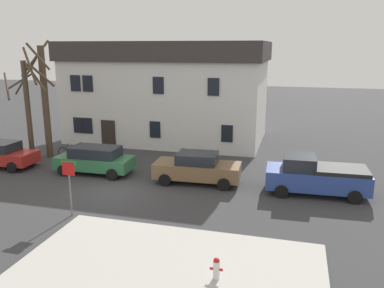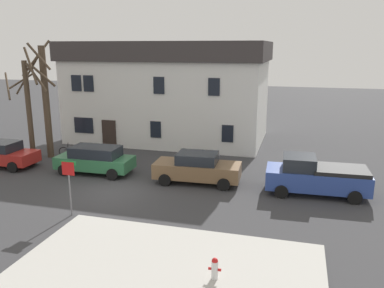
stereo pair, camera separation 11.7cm
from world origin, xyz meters
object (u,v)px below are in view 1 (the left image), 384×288
(building_main, at_px, (168,91))
(bicycle_leaning, at_px, (70,152))
(tree_bare_mid, at_px, (44,97))
(street_sign_pole, at_px, (69,178))
(pickup_truck_blue, at_px, (316,176))
(car_green_wagon, at_px, (95,159))
(car_brown_sedan, at_px, (197,168))
(car_red_sedan, at_px, (1,154))
(tree_bare_near, at_px, (27,107))
(fire_hydrant, at_px, (216,268))

(building_main, distance_m, bicycle_leaning, 9.46)
(tree_bare_mid, bearing_deg, street_sign_pole, -50.22)
(pickup_truck_blue, distance_m, bicycle_leaning, 16.36)
(tree_bare_mid, relative_size, pickup_truck_blue, 1.52)
(car_green_wagon, relative_size, car_brown_sedan, 0.95)
(street_sign_pole, bearing_deg, pickup_truck_blue, 28.11)
(tree_bare_mid, height_order, car_red_sedan, tree_bare_mid)
(building_main, bearing_deg, pickup_truck_blue, -41.77)
(street_sign_pole, bearing_deg, bicycle_leaning, 122.11)
(tree_bare_near, bearing_deg, car_green_wagon, -18.42)
(street_sign_pole, distance_m, bicycle_leaning, 10.19)
(tree_bare_mid, xyz_separation_m, street_sign_pole, (6.81, -8.18, -2.37))
(building_main, relative_size, car_brown_sedan, 3.22)
(tree_bare_mid, relative_size, street_sign_pole, 3.09)
(tree_bare_near, xyz_separation_m, car_red_sedan, (-0.47, -2.29, -2.72))
(tree_bare_near, distance_m, pickup_truck_blue, 18.95)
(building_main, distance_m, car_red_sedan, 13.35)
(pickup_truck_blue, bearing_deg, tree_bare_mid, 172.09)
(tree_bare_near, distance_m, tree_bare_mid, 1.33)
(building_main, relative_size, fire_hydrant, 21.00)
(car_green_wagon, bearing_deg, tree_bare_mid, 153.85)
(tree_bare_mid, distance_m, pickup_truck_blue, 18.02)
(car_brown_sedan, distance_m, bicycle_leaning, 10.16)
(tree_bare_near, bearing_deg, car_red_sedan, -101.72)
(car_green_wagon, bearing_deg, bicycle_leaning, 141.11)
(building_main, xyz_separation_m, street_sign_pole, (0.60, -15.87, -2.17))
(car_brown_sedan, height_order, bicycle_leaning, car_brown_sedan)
(building_main, height_order, car_green_wagon, building_main)
(car_green_wagon, distance_m, car_brown_sedan, 6.37)
(tree_bare_mid, height_order, car_brown_sedan, tree_bare_mid)
(building_main, xyz_separation_m, tree_bare_near, (-7.32, -8.09, -0.44))
(tree_bare_mid, relative_size, fire_hydrant, 10.59)
(car_brown_sedan, height_order, fire_hydrant, car_brown_sedan)
(car_green_wagon, distance_m, fire_hydrant, 13.11)
(building_main, height_order, fire_hydrant, building_main)
(tree_bare_near, distance_m, street_sign_pole, 11.24)
(car_green_wagon, bearing_deg, building_main, 82.27)
(building_main, xyz_separation_m, bicycle_leaning, (-4.76, -7.33, -3.61))
(pickup_truck_blue, xyz_separation_m, bicycle_leaning, (-16.11, 2.80, -0.59))
(car_red_sedan, relative_size, pickup_truck_blue, 0.86)
(pickup_truck_blue, bearing_deg, street_sign_pole, -151.89)
(pickup_truck_blue, bearing_deg, tree_bare_near, 173.75)
(tree_bare_near, xyz_separation_m, tree_bare_mid, (1.10, 0.40, 0.63))
(tree_bare_near, distance_m, car_red_sedan, 3.59)
(pickup_truck_blue, distance_m, fire_hydrant, 9.74)
(car_brown_sedan, height_order, pickup_truck_blue, pickup_truck_blue)
(tree_bare_near, xyz_separation_m, pickup_truck_blue, (18.66, -2.04, -2.58))
(tree_bare_near, relative_size, tree_bare_mid, 0.86)
(street_sign_pole, bearing_deg, tree_bare_mid, 129.78)
(car_red_sedan, bearing_deg, car_brown_sedan, 1.28)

